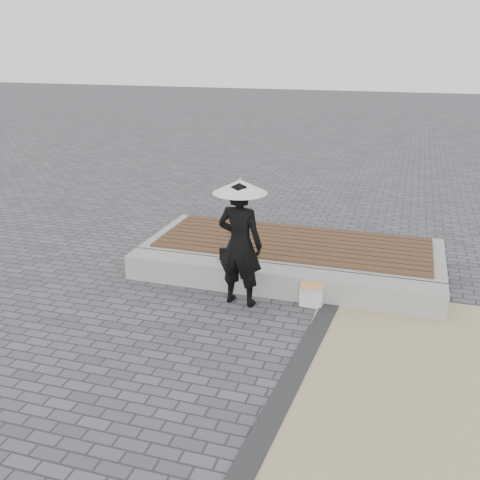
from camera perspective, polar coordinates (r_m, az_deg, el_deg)
name	(u,v)px	position (r m, az deg, el deg)	size (l,w,h in m)	color
ground	(247,343)	(7.27, 0.71, -10.64)	(80.00, 80.00, 0.00)	#525258
edging_band	(295,372)	(6.70, 5.77, -13.50)	(0.25, 5.20, 0.04)	#292A2C
seating_ledge	(276,281)	(8.56, 3.80, -4.26)	(5.00, 0.45, 0.40)	#A1A19B
timber_platform	(293,254)	(9.64, 5.50, -1.47)	(5.00, 2.00, 0.40)	gray
timber_decking	(293,242)	(9.56, 5.55, -0.24)	(4.60, 1.80, 0.04)	brown
woman	(240,244)	(7.94, 0.00, -0.47)	(0.68, 0.45, 1.86)	black
parasol	(240,186)	(7.69, 0.00, 5.58)	(0.77, 0.77, 0.99)	#BABABF
handbag	(229,254)	(8.77, -1.11, -1.42)	(0.30, 0.11, 0.21)	black
canvas_tote	(312,295)	(8.20, 7.43, -5.71)	(0.33, 0.14, 0.35)	white
magazine	(311,286)	(8.08, 7.42, -4.70)	(0.32, 0.23, 0.01)	#D4393E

